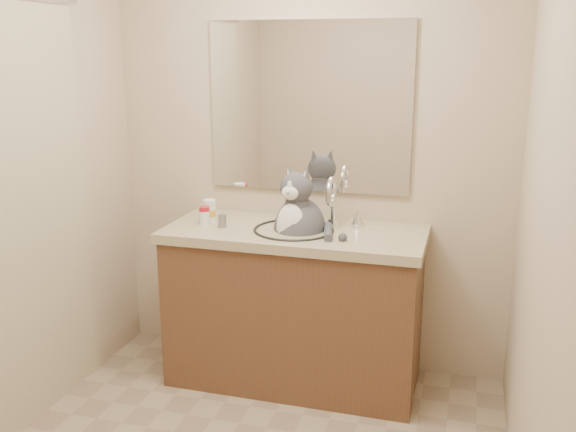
# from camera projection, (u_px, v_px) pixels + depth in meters

# --- Properties ---
(room) EXTENTS (2.22, 2.52, 2.42)m
(room) POSITION_uv_depth(u_px,v_px,m) (224.00, 206.00, 2.32)
(room) COLOR #9C896B
(room) RESTS_ON ground
(vanity) EXTENTS (1.34, 0.59, 1.12)m
(vanity) POSITION_uv_depth(u_px,v_px,m) (295.00, 303.00, 3.41)
(vanity) COLOR brown
(vanity) RESTS_ON ground
(mirror) EXTENTS (1.10, 0.02, 0.90)m
(mirror) POSITION_uv_depth(u_px,v_px,m) (309.00, 107.00, 3.40)
(mirror) COLOR white
(mirror) RESTS_ON room
(shower_curtain) EXTENTS (0.02, 1.30, 1.93)m
(shower_curtain) POSITION_uv_depth(u_px,v_px,m) (4.00, 223.00, 2.74)
(shower_curtain) COLOR beige
(shower_curtain) RESTS_ON ground
(cat) EXTENTS (0.38, 0.37, 0.54)m
(cat) POSITION_uv_depth(u_px,v_px,m) (299.00, 226.00, 3.30)
(cat) COLOR #414146
(cat) RESTS_ON vanity
(pill_bottle_redcap) EXTENTS (0.07, 0.07, 0.09)m
(pill_bottle_redcap) POSITION_uv_depth(u_px,v_px,m) (205.00, 216.00, 3.38)
(pill_bottle_redcap) COLOR white
(pill_bottle_redcap) RESTS_ON vanity
(pill_bottle_orange) EXTENTS (0.09, 0.09, 0.12)m
(pill_bottle_orange) POSITION_uv_depth(u_px,v_px,m) (210.00, 211.00, 3.45)
(pill_bottle_orange) COLOR white
(pill_bottle_orange) RESTS_ON vanity
(grey_canister) EXTENTS (0.06, 0.06, 0.07)m
(grey_canister) POSITION_uv_depth(u_px,v_px,m) (222.00, 221.00, 3.34)
(grey_canister) COLOR gray
(grey_canister) RESTS_ON vanity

